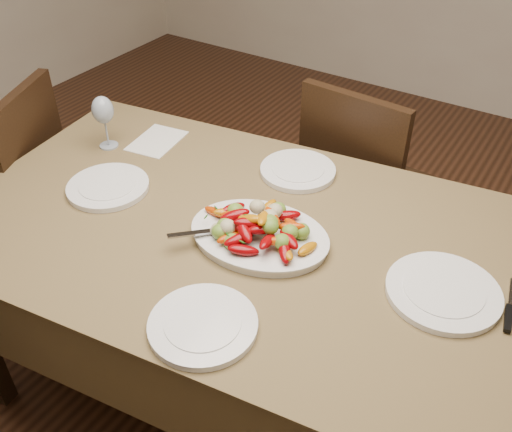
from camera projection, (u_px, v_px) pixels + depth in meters
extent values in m
plane|color=#371E11|center=(168.00, 421.00, 2.02)|extent=(6.00, 6.00, 0.00)
cube|color=brown|center=(256.00, 321.00, 1.89)|extent=(1.96, 1.27, 0.76)
ellipsoid|color=white|center=(259.00, 237.00, 1.62)|extent=(0.43, 0.34, 0.02)
cylinder|color=white|center=(108.00, 187.00, 1.83)|extent=(0.26, 0.26, 0.02)
cylinder|color=white|center=(443.00, 292.00, 1.45)|extent=(0.29, 0.29, 0.02)
cylinder|color=white|center=(298.00, 171.00, 1.90)|extent=(0.25, 0.25, 0.02)
cylinder|color=white|center=(203.00, 325.00, 1.37)|extent=(0.27, 0.27, 0.02)
cube|color=silver|center=(157.00, 141.00, 2.08)|extent=(0.18, 0.23, 0.00)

